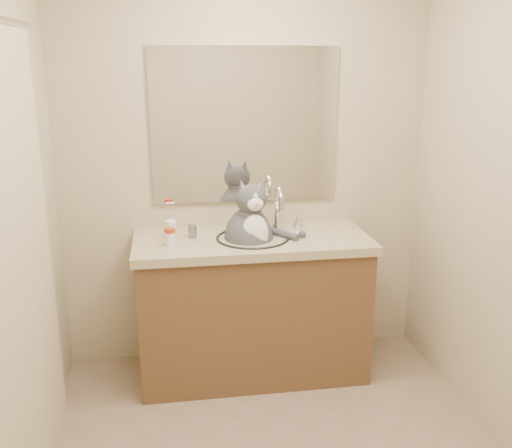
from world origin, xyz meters
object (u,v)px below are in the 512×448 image
(cat, at_px, (250,235))
(grey_canister, at_px, (193,231))
(pill_bottle_orange, at_px, (171,230))
(pill_bottle_redcap, at_px, (170,237))

(cat, distance_m, grey_canister, 0.33)
(pill_bottle_orange, xyz_separation_m, grey_canister, (0.12, -0.00, -0.01))
(pill_bottle_orange, distance_m, grey_canister, 0.12)
(grey_canister, bearing_deg, cat, -11.37)
(pill_bottle_redcap, height_order, grey_canister, pill_bottle_redcap)
(grey_canister, bearing_deg, pill_bottle_redcap, -134.70)
(cat, distance_m, pill_bottle_redcap, 0.45)
(cat, distance_m, pill_bottle_orange, 0.44)
(pill_bottle_orange, bearing_deg, cat, -8.80)
(cat, relative_size, pill_bottle_orange, 5.43)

